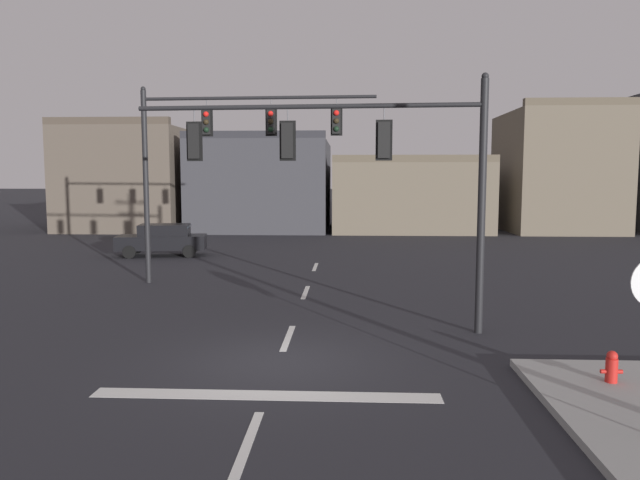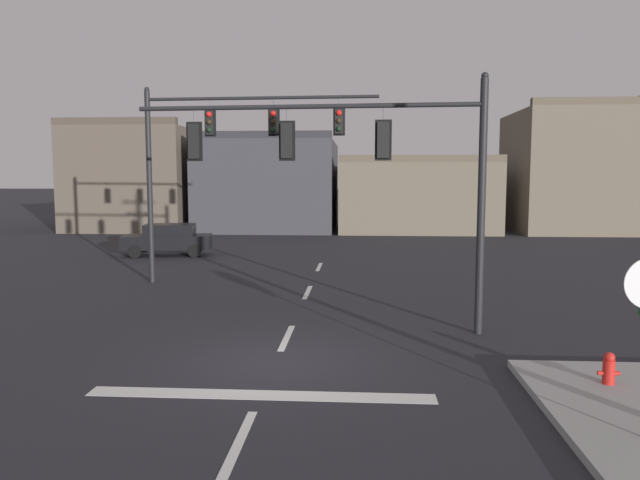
{
  "view_description": "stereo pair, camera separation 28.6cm",
  "coord_description": "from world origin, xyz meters",
  "px_view_note": "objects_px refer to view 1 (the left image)",
  "views": [
    {
      "loc": [
        1.51,
        -12.63,
        3.97
      ],
      "look_at": [
        0.7,
        3.96,
        2.25
      ],
      "focal_mm": 33.93,
      "sensor_mm": 36.0,
      "label": 1
    },
    {
      "loc": [
        1.79,
        -12.61,
        3.97
      ],
      "look_at": [
        0.7,
        3.96,
        2.25
      ],
      "focal_mm": 33.93,
      "sensor_mm": 36.0,
      "label": 2
    }
  ],
  "objects_px": {
    "signal_mast_near_side": "(363,159)",
    "fire_hydrant": "(611,373)",
    "signal_mast_far_side": "(217,144)",
    "car_lot_nearside": "(163,239)"
  },
  "relations": [
    {
      "from": "signal_mast_near_side",
      "to": "fire_hydrant",
      "type": "relative_size",
      "value": 11.93
    },
    {
      "from": "signal_mast_far_side",
      "to": "car_lot_nearside",
      "type": "bearing_deg",
      "value": 120.3
    },
    {
      "from": "signal_mast_near_side",
      "to": "signal_mast_far_side",
      "type": "height_order",
      "value": "signal_mast_far_side"
    },
    {
      "from": "signal_mast_far_side",
      "to": "fire_hydrant",
      "type": "height_order",
      "value": "signal_mast_far_side"
    },
    {
      "from": "signal_mast_far_side",
      "to": "fire_hydrant",
      "type": "distance_m",
      "value": 15.45
    },
    {
      "from": "signal_mast_far_side",
      "to": "fire_hydrant",
      "type": "relative_size",
      "value": 11.53
    },
    {
      "from": "signal_mast_near_side",
      "to": "fire_hydrant",
      "type": "xyz_separation_m",
      "value": [
        4.57,
        -4.3,
        -4.12
      ]
    },
    {
      "from": "signal_mast_far_side",
      "to": "car_lot_nearside",
      "type": "height_order",
      "value": "signal_mast_far_side"
    },
    {
      "from": "car_lot_nearside",
      "to": "fire_hydrant",
      "type": "bearing_deg",
      "value": -52.61
    },
    {
      "from": "signal_mast_near_side",
      "to": "car_lot_nearside",
      "type": "bearing_deg",
      "value": 124.06
    }
  ]
}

